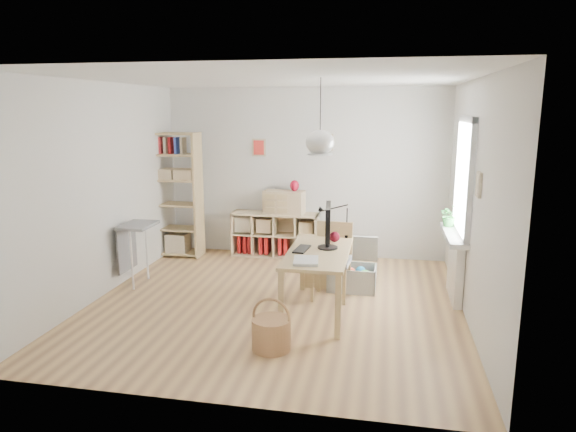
% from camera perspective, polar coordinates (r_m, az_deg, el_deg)
% --- Properties ---
extents(ground, '(4.50, 4.50, 0.00)m').
position_cam_1_polar(ground, '(6.45, -1.40, -9.68)').
color(ground, tan).
rests_on(ground, ground).
extents(room_shell, '(4.50, 4.50, 4.50)m').
position_cam_1_polar(room_shell, '(5.77, 3.58, 8.19)').
color(room_shell, white).
rests_on(room_shell, ground).
extents(window_unit, '(0.07, 1.16, 1.46)m').
position_cam_1_polar(window_unit, '(6.58, 19.06, 4.07)').
color(window_unit, white).
rests_on(window_unit, ground).
extents(radiator, '(0.10, 0.80, 0.80)m').
position_cam_1_polar(radiator, '(6.81, 18.12, -5.53)').
color(radiator, white).
rests_on(radiator, ground).
extents(windowsill, '(0.22, 1.20, 0.06)m').
position_cam_1_polar(windowsill, '(6.70, 17.93, -2.00)').
color(windowsill, silver).
rests_on(windowsill, radiator).
extents(desk, '(0.70, 1.50, 0.75)m').
position_cam_1_polar(desk, '(6.01, 3.42, -4.71)').
color(desk, tan).
rests_on(desk, ground).
extents(cube_shelf, '(1.40, 0.38, 0.72)m').
position_cam_1_polar(cube_shelf, '(8.39, -1.53, -2.41)').
color(cube_shelf, beige).
rests_on(cube_shelf, ground).
extents(tall_bookshelf, '(0.80, 0.38, 2.00)m').
position_cam_1_polar(tall_bookshelf, '(8.45, -12.41, 2.87)').
color(tall_bookshelf, tan).
rests_on(tall_bookshelf, ground).
extents(side_table, '(0.40, 0.55, 0.85)m').
position_cam_1_polar(side_table, '(7.25, -16.77, -2.22)').
color(side_table, gray).
rests_on(side_table, ground).
extents(chair, '(0.50, 0.50, 0.95)m').
position_cam_1_polar(chair, '(6.54, 4.95, -4.39)').
color(chair, gray).
rests_on(chair, ground).
extents(wicker_basket, '(0.40, 0.39, 0.54)m').
position_cam_1_polar(wicker_basket, '(5.25, -1.87, -12.83)').
color(wicker_basket, '#AD784E').
rests_on(wicker_basket, ground).
extents(storage_chest, '(0.64, 0.72, 0.67)m').
position_cam_1_polar(storage_chest, '(6.97, 7.24, -6.22)').
color(storage_chest, silver).
rests_on(storage_chest, ground).
extents(monitor, '(0.24, 0.60, 0.52)m').
position_cam_1_polar(monitor, '(6.01, 4.46, -0.92)').
color(monitor, black).
rests_on(monitor, desk).
extents(keyboard, '(0.17, 0.37, 0.02)m').
position_cam_1_polar(keyboard, '(6.00, 1.55, -3.69)').
color(keyboard, black).
rests_on(keyboard, desk).
extents(task_lamp, '(0.39, 0.14, 0.41)m').
position_cam_1_polar(task_lamp, '(6.50, 4.88, -0.05)').
color(task_lamp, black).
rests_on(task_lamp, desk).
extents(yarn_ball, '(0.13, 0.13, 0.13)m').
position_cam_1_polar(yarn_ball, '(6.36, 5.19, -2.33)').
color(yarn_ball, '#510A18').
rests_on(yarn_ball, desk).
extents(paper_tray, '(0.30, 0.36, 0.03)m').
position_cam_1_polar(paper_tray, '(5.53, 2.01, -4.99)').
color(paper_tray, silver).
rests_on(paper_tray, desk).
extents(drawer_chest, '(0.66, 0.34, 0.36)m').
position_cam_1_polar(drawer_chest, '(8.19, -0.43, 1.55)').
color(drawer_chest, beige).
rests_on(drawer_chest, cube_shelf).
extents(red_vase, '(0.15, 0.15, 0.18)m').
position_cam_1_polar(red_vase, '(8.12, 0.73, 3.39)').
color(red_vase, maroon).
rests_on(red_vase, drawer_chest).
extents(potted_plant, '(0.33, 0.31, 0.29)m').
position_cam_1_polar(potted_plant, '(7.00, 17.53, 0.09)').
color(potted_plant, '#2A702E').
rests_on(potted_plant, windowsill).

